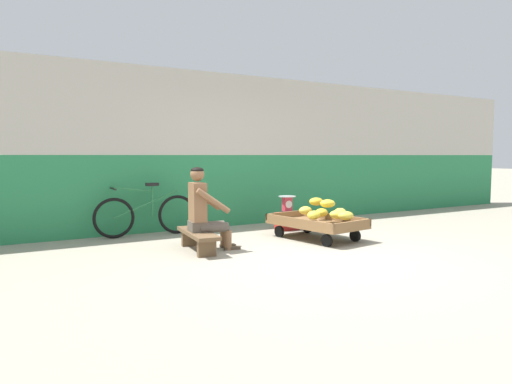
{
  "coord_description": "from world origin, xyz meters",
  "views": [
    {
      "loc": [
        -3.65,
        -4.55,
        1.3
      ],
      "look_at": [
        -0.21,
        1.39,
        0.75
      ],
      "focal_mm": 32.33,
      "sensor_mm": 36.0,
      "label": 1
    }
  ],
  "objects_px": {
    "banana_cart": "(316,224)",
    "low_bench": "(198,236)",
    "plastic_crate": "(287,221)",
    "bicycle_near_left": "(146,214)",
    "weighing_scale": "(287,204)",
    "vendor_seated": "(204,209)"
  },
  "relations": [
    {
      "from": "plastic_crate",
      "to": "bicycle_near_left",
      "type": "height_order",
      "value": "bicycle_near_left"
    },
    {
      "from": "low_bench",
      "to": "weighing_scale",
      "type": "height_order",
      "value": "weighing_scale"
    },
    {
      "from": "plastic_crate",
      "to": "weighing_scale",
      "type": "relative_size",
      "value": 1.2
    },
    {
      "from": "plastic_crate",
      "to": "bicycle_near_left",
      "type": "distance_m",
      "value": 2.4
    },
    {
      "from": "banana_cart",
      "to": "bicycle_near_left",
      "type": "xyz_separation_m",
      "value": [
        -2.19,
        1.61,
        0.11
      ]
    },
    {
      "from": "weighing_scale",
      "to": "bicycle_near_left",
      "type": "height_order",
      "value": "bicycle_near_left"
    },
    {
      "from": "low_bench",
      "to": "plastic_crate",
      "type": "distance_m",
      "value": 2.23
    },
    {
      "from": "vendor_seated",
      "to": "low_bench",
      "type": "bearing_deg",
      "value": 172.46
    },
    {
      "from": "banana_cart",
      "to": "low_bench",
      "type": "distance_m",
      "value": 1.93
    },
    {
      "from": "banana_cart",
      "to": "vendor_seated",
      "type": "xyz_separation_m",
      "value": [
        -1.84,
        0.09,
        0.33
      ]
    },
    {
      "from": "plastic_crate",
      "to": "weighing_scale",
      "type": "distance_m",
      "value": 0.3
    },
    {
      "from": "plastic_crate",
      "to": "bicycle_near_left",
      "type": "bearing_deg",
      "value": 164.99
    },
    {
      "from": "plastic_crate",
      "to": "weighing_scale",
      "type": "bearing_deg",
      "value": -90.0
    },
    {
      "from": "banana_cart",
      "to": "low_bench",
      "type": "relative_size",
      "value": 1.38
    },
    {
      "from": "weighing_scale",
      "to": "bicycle_near_left",
      "type": "relative_size",
      "value": 0.18
    },
    {
      "from": "banana_cart",
      "to": "plastic_crate",
      "type": "height_order",
      "value": "banana_cart"
    },
    {
      "from": "low_bench",
      "to": "banana_cart",
      "type": "bearing_deg",
      "value": -3.09
    },
    {
      "from": "low_bench",
      "to": "vendor_seated",
      "type": "distance_m",
      "value": 0.38
    },
    {
      "from": "low_bench",
      "to": "bicycle_near_left",
      "type": "height_order",
      "value": "bicycle_near_left"
    },
    {
      "from": "plastic_crate",
      "to": "vendor_seated",
      "type": "bearing_deg",
      "value": -155.48
    },
    {
      "from": "vendor_seated",
      "to": "plastic_crate",
      "type": "distance_m",
      "value": 2.2
    },
    {
      "from": "banana_cart",
      "to": "bicycle_near_left",
      "type": "distance_m",
      "value": 2.72
    }
  ]
}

